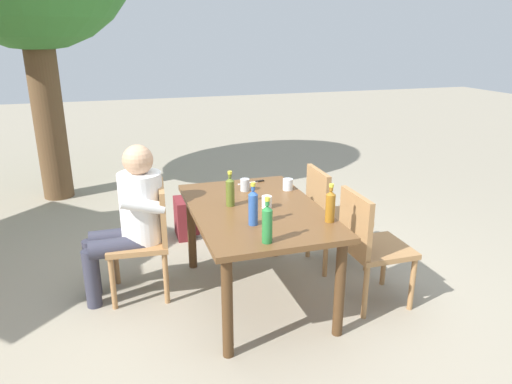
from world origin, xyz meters
TOP-DOWN VIEW (x-y plane):
  - ground_plane at (0.00, 0.00)m, footprint 24.00×24.00m
  - dining_table at (0.00, 0.00)m, footprint 1.41×0.92m
  - chair_far_right at (0.31, 0.76)m, footprint 0.48×0.48m
  - chair_near_right at (0.32, -0.76)m, footprint 0.45×0.45m
  - chair_near_left at (-0.32, -0.76)m, footprint 0.44×0.44m
  - person_in_white_shirt at (0.32, 0.87)m, footprint 0.47×0.61m
  - bottle_amber at (-0.40, -0.39)m, footprint 0.06×0.06m
  - bottle_green at (-0.59, 0.11)m, footprint 0.06×0.06m
  - bottle_olive at (0.10, 0.17)m, footprint 0.06×0.06m
  - bottle_blue at (-0.30, 0.11)m, footprint 0.06×0.06m
  - cup_glass at (0.32, -0.37)m, footprint 0.08×0.08m
  - cup_steel at (0.40, -0.03)m, footprint 0.08×0.08m
  - cup_white at (-0.02, -0.07)m, footprint 0.07×0.07m
  - table_knife at (0.58, -0.16)m, footprint 0.06×0.24m
  - backpack_by_near_side at (1.29, 0.33)m, footprint 0.30×0.21m

SIDE VIEW (x-z plane):
  - ground_plane at x=0.00m, z-range 0.00..0.00m
  - backpack_by_near_side at x=1.29m, z-range -0.01..0.38m
  - chair_far_right at x=0.31m, z-range 0.05..0.92m
  - chair_near_right at x=0.32m, z-range 0.05..0.92m
  - chair_near_left at x=-0.32m, z-range 0.05..0.92m
  - dining_table at x=0.00m, z-range 0.27..1.00m
  - person_in_white_shirt at x=0.32m, z-range 0.07..1.25m
  - table_knife at x=0.58m, z-range 0.73..0.74m
  - cup_white at x=-0.02m, z-range 0.73..0.82m
  - cup_glass at x=0.32m, z-range 0.73..0.82m
  - cup_steel at x=0.40m, z-range 0.73..0.83m
  - bottle_olive at x=0.10m, z-range 0.71..0.97m
  - bottle_amber at x=-0.40m, z-range 0.71..0.98m
  - bottle_green at x=-0.59m, z-range 0.71..1.00m
  - bottle_blue at x=-0.30m, z-range 0.71..1.00m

